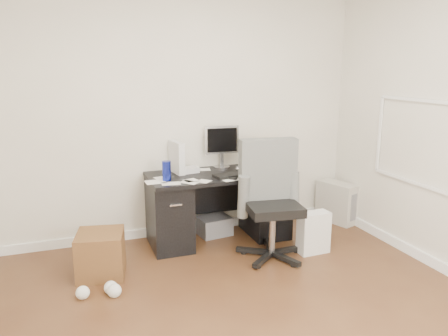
% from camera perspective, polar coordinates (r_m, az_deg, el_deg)
% --- Properties ---
extents(ground, '(4.00, 4.00, 0.00)m').
position_cam_1_polar(ground, '(3.42, 3.94, -19.91)').
color(ground, '#4A2917').
rests_on(ground, ground).
extents(room_shell, '(4.02, 4.02, 2.71)m').
position_cam_1_polar(room_shell, '(2.91, 4.82, 9.02)').
color(room_shell, beige).
rests_on(room_shell, ground).
extents(desk, '(1.50, 0.70, 0.75)m').
position_cam_1_polar(desk, '(4.75, -0.67, -4.80)').
color(desk, black).
rests_on(desk, ground).
extents(loose_papers, '(1.10, 0.60, 0.00)m').
position_cam_1_polar(loose_papers, '(4.54, -2.86, -1.03)').
color(loose_papers, white).
rests_on(loose_papers, desk).
extents(lcd_monitor, '(0.40, 0.24, 0.48)m').
position_cam_1_polar(lcd_monitor, '(4.85, -0.31, 2.81)').
color(lcd_monitor, '#ACABB0').
rests_on(lcd_monitor, desk).
extents(keyboard, '(0.52, 0.25, 0.03)m').
position_cam_1_polar(keyboard, '(4.55, 1.68, -0.83)').
color(keyboard, black).
rests_on(keyboard, desk).
extents(computer_mouse, '(0.06, 0.06, 0.06)m').
position_cam_1_polar(computer_mouse, '(4.72, 1.86, -0.13)').
color(computer_mouse, '#ACABB0').
rests_on(computer_mouse, desk).
extents(travel_mug, '(0.09, 0.09, 0.20)m').
position_cam_1_polar(travel_mug, '(4.37, -7.50, -0.38)').
color(travel_mug, '#162197').
rests_on(travel_mug, desk).
extents(white_binder, '(0.18, 0.31, 0.34)m').
position_cam_1_polar(white_binder, '(4.66, -6.21, 1.40)').
color(white_binder, silver).
rests_on(white_binder, desk).
extents(magazine_file, '(0.12, 0.21, 0.24)m').
position_cam_1_polar(magazine_file, '(5.07, 4.89, 1.82)').
color(magazine_file, '#AD7E54').
rests_on(magazine_file, desk).
extents(pen_cup, '(0.11, 0.11, 0.23)m').
position_cam_1_polar(pen_cup, '(4.85, 3.20, 1.24)').
color(pen_cup, brown).
rests_on(pen_cup, desk).
extents(yellow_book, '(0.17, 0.22, 0.04)m').
position_cam_1_polar(yellow_book, '(4.78, 6.90, -0.19)').
color(yellow_book, yellow).
rests_on(yellow_book, desk).
extents(paper_remote, '(0.27, 0.23, 0.02)m').
position_cam_1_polar(paper_remote, '(4.43, 1.04, -1.28)').
color(paper_remote, white).
rests_on(paper_remote, desk).
extents(office_chair, '(0.74, 0.74, 1.17)m').
position_cam_1_polar(office_chair, '(4.28, 6.43, -4.32)').
color(office_chair, '#585A58').
rests_on(office_chair, ground).
extents(pc_tower, '(0.36, 0.53, 0.49)m').
position_cam_1_polar(pc_tower, '(5.51, 14.50, -4.34)').
color(pc_tower, beige).
rests_on(pc_tower, ground).
extents(shopping_bag, '(0.33, 0.24, 0.43)m').
position_cam_1_polar(shopping_bag, '(4.57, 11.61, -8.26)').
color(shopping_bag, white).
rests_on(shopping_bag, ground).
extents(wicker_basket, '(0.48, 0.48, 0.41)m').
position_cam_1_polar(wicker_basket, '(4.18, -15.79, -10.76)').
color(wicker_basket, '#4D3117').
rests_on(wicker_basket, ground).
extents(desk_printer, '(0.39, 0.33, 0.21)m').
position_cam_1_polar(desk_printer, '(4.98, -1.30, -7.53)').
color(desk_printer, slate).
rests_on(desk_printer, ground).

